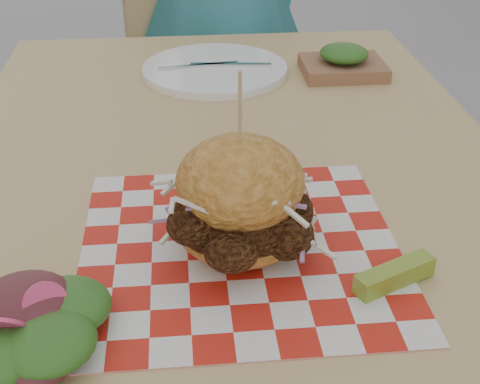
{
  "coord_description": "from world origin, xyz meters",
  "views": [
    {
      "loc": [
        -0.2,
        -0.8,
        1.19
      ],
      "look_at": [
        -0.14,
        -0.18,
        0.82
      ],
      "focal_mm": 50.0,
      "sensor_mm": 36.0,
      "label": 1
    }
  ],
  "objects": [
    {
      "name": "paper_liner",
      "position": [
        -0.14,
        -0.18,
        0.75
      ],
      "size": [
        0.36,
        0.36,
        0.0
      ],
      "primitive_type": "cube",
      "color": "red",
      "rests_on": "patio_table"
    },
    {
      "name": "patio_chair",
      "position": [
        -0.16,
        0.95,
        0.55
      ],
      "size": [
        0.52,
        0.53,
        0.95
      ],
      "rotation": [
        0.0,
        0.0,
        0.28
      ],
      "color": "tan",
      "rests_on": "ground"
    },
    {
      "name": "side_salad",
      "position": [
        -0.35,
        -0.32,
        0.76
      ],
      "size": [
        0.13,
        0.14,
        0.05
      ],
      "color": "#3F1419",
      "rests_on": "patio_table"
    },
    {
      "name": "patio_table",
      "position": [
        -0.13,
        0.02,
        0.67
      ],
      "size": [
        0.8,
        1.2,
        0.75
      ],
      "color": "tan",
      "rests_on": "ground"
    },
    {
      "name": "place_setting",
      "position": [
        -0.13,
        0.39,
        0.76
      ],
      "size": [
        0.27,
        0.27,
        0.02
      ],
      "color": "white",
      "rests_on": "patio_table"
    },
    {
      "name": "sandwich",
      "position": [
        -0.14,
        -0.18,
        0.81
      ],
      "size": [
        0.19,
        0.19,
        0.21
      ],
      "color": "#C78738",
      "rests_on": "paper_liner"
    },
    {
      "name": "pickle_spear",
      "position": [
        0.02,
        -0.26,
        0.76
      ],
      "size": [
        0.1,
        0.06,
        0.02
      ],
      "primitive_type": "cube",
      "rotation": [
        0.0,
        0.0,
        0.44
      ],
      "color": "olive",
      "rests_on": "paper_liner"
    },
    {
      "name": "kraft_tray",
      "position": [
        0.1,
        0.36,
        0.77
      ],
      "size": [
        0.15,
        0.12,
        0.06
      ],
      "color": "brown",
      "rests_on": "patio_table"
    }
  ]
}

